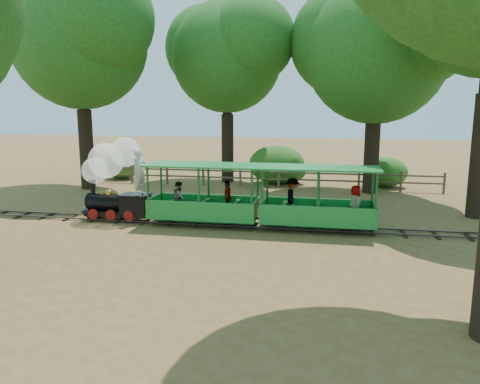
% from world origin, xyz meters
% --- Properties ---
extents(ground, '(90.00, 90.00, 0.00)m').
position_xyz_m(ground, '(0.00, 0.00, 0.00)').
color(ground, olive).
rests_on(ground, ground).
extents(track, '(22.00, 1.00, 0.10)m').
position_xyz_m(track, '(0.00, 0.00, 0.07)').
color(track, '#3F3D3A').
rests_on(track, ground).
extents(locomotive, '(2.73, 1.28, 3.12)m').
position_xyz_m(locomotive, '(-4.24, 0.07, 1.75)').
color(locomotive, black).
rests_on(locomotive, ground).
extents(carriage_front, '(3.98, 1.62, 2.07)m').
position_xyz_m(carriage_front, '(-0.83, 0.00, 0.82)').
color(carriage_front, '#1E8A34').
rests_on(carriage_front, track).
extents(carriage_rear, '(3.98, 1.62, 2.07)m').
position_xyz_m(carriage_rear, '(3.12, 0.04, 0.86)').
color(carriage_rear, '#1E8A34').
rests_on(carriage_rear, track).
extents(oak_nw, '(8.14, 7.16, 10.47)m').
position_xyz_m(oak_nw, '(-8.53, 6.09, 7.54)').
color(oak_nw, '#2D2116').
rests_on(oak_nw, ground).
extents(oak_nc, '(7.36, 6.47, 9.64)m').
position_xyz_m(oak_nc, '(-2.03, 9.58, 6.99)').
color(oak_nc, '#2D2116').
rests_on(oak_nc, ground).
extents(oak_ne, '(8.22, 7.24, 9.88)m').
position_xyz_m(oak_ne, '(5.47, 7.59, 6.92)').
color(oak_ne, '#2D2116').
rests_on(oak_ne, ground).
extents(fence, '(18.10, 0.10, 1.00)m').
position_xyz_m(fence, '(0.00, 8.00, 0.58)').
color(fence, brown).
rests_on(fence, ground).
extents(shrub_west, '(2.09, 1.61, 1.45)m').
position_xyz_m(shrub_west, '(-8.23, 9.30, 0.72)').
color(shrub_west, '#2D6B1E').
rests_on(shrub_west, ground).
extents(shrub_mid_w, '(3.00, 2.31, 2.08)m').
position_xyz_m(shrub_mid_w, '(0.74, 9.30, 1.04)').
color(shrub_mid_w, '#2D6B1E').
rests_on(shrub_mid_w, ground).
extents(shrub_mid_e, '(2.11, 1.62, 1.46)m').
position_xyz_m(shrub_mid_e, '(1.27, 9.30, 0.73)').
color(shrub_mid_e, '#2D6B1E').
rests_on(shrub_mid_e, ground).
extents(shrub_east, '(2.25, 1.73, 1.56)m').
position_xyz_m(shrub_east, '(6.40, 9.30, 0.78)').
color(shrub_east, '#2D6B1E').
rests_on(shrub_east, ground).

